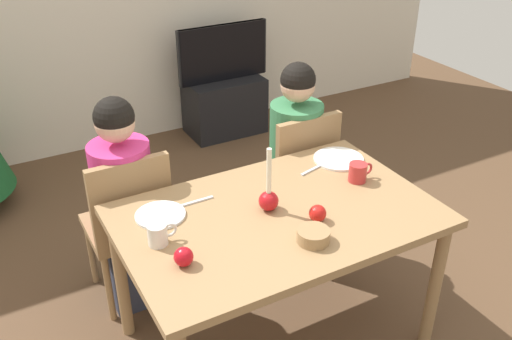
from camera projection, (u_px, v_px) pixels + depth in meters
The scene contains 18 objects.
ground_plane at pixel (275, 336), 2.89m from camera, with size 7.68×7.68×0.00m, color brown.
dining_table at pixel (277, 228), 2.56m from camera, with size 1.40×0.90×0.75m.
chair_left at pixel (129, 221), 2.89m from camera, with size 0.40×0.40×0.90m.
chair_right at pixel (298, 173), 3.31m from camera, with size 0.40×0.40×0.90m.
person_left_child at pixel (126, 208), 2.88m from camera, with size 0.30×0.30×1.17m.
person_right_child at pixel (295, 162), 3.31m from camera, with size 0.30×0.30×1.17m.
tv_stand at pixel (225, 106), 4.89m from camera, with size 0.64×0.40×0.48m, color black.
tv at pixel (223, 53), 4.66m from camera, with size 0.79×0.05×0.46m.
candle_centerpiece at pixel (269, 197), 2.51m from camera, with size 0.09×0.09×0.31m.
plate_left at pixel (160, 215), 2.50m from camera, with size 0.22×0.22×0.01m, color silver.
plate_right at pixel (339, 159), 2.95m from camera, with size 0.26×0.26×0.01m, color white.
mug_left at pixel (158, 234), 2.30m from camera, with size 0.13×0.08×0.09m.
mug_right at pixel (358, 172), 2.75m from camera, with size 0.13×0.09×0.09m.
fork_left at pixel (195, 202), 2.59m from camera, with size 0.18×0.01×0.01m, color silver.
fork_right at pixel (314, 169), 2.86m from camera, with size 0.18×0.01×0.01m, color silver.
bowl_walnuts at pixel (313, 236), 2.33m from camera, with size 0.14×0.14×0.06m, color #99754C.
apple_near_candle at pixel (318, 213), 2.45m from camera, with size 0.08×0.08×0.08m, color red.
apple_by_left_plate at pixel (184, 257), 2.19m from camera, with size 0.08×0.08×0.08m, color red.
Camera 1 is at (-1.10, -1.80, 2.15)m, focal length 39.95 mm.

